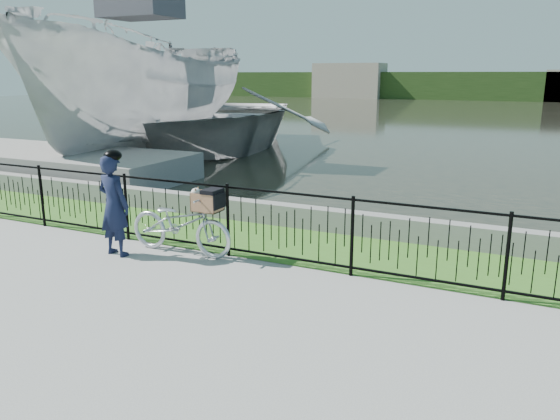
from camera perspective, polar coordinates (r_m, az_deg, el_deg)
The scene contains 12 objects.
ground at distance 6.85m, azimuth -5.04°, elevation -9.84°, with size 120.00×120.00×0.00m, color gray.
grass_strip at distance 9.03m, azimuth 3.38°, elevation -3.80°, with size 60.00×2.00×0.01m, color #3A6D22.
water at distance 38.60m, azimuth 21.00°, elevation 9.00°, with size 120.00×120.00×0.00m, color #29291F.
quay_wall at distance 9.87m, azimuth 5.60°, elevation -1.10°, with size 60.00×0.30×0.40m, color gray.
fence at distance 7.99m, azimuth 0.71°, elevation -1.88°, with size 14.00×0.06×1.15m, color black, non-canonical shape.
far_treeline at distance 65.46m, azimuth 23.29°, elevation 11.81°, with size 120.00×6.00×3.00m, color #284219.
far_building_left at distance 66.83m, azimuth 7.27°, elevation 13.26°, with size 8.00×4.00×4.00m, color #9F927F.
dock at distance 17.29m, azimuth -24.83°, elevation 4.70°, with size 10.00×3.00×0.70m, color gray.
bicycle_rig at distance 8.69m, azimuth -10.28°, elevation -1.34°, with size 1.84×0.64×1.11m.
cyclist at distance 8.78m, azimuth -16.99°, elevation 0.64°, with size 0.62×0.45×1.66m.
boat_near at distance 18.07m, azimuth -13.90°, elevation 11.82°, with size 5.19×11.27×6.01m.
boat_far at distance 20.91m, azimuth -7.21°, elevation 9.51°, with size 10.18×12.63×2.32m.
Camera 1 is at (3.23, -5.37, 2.76)m, focal length 35.00 mm.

